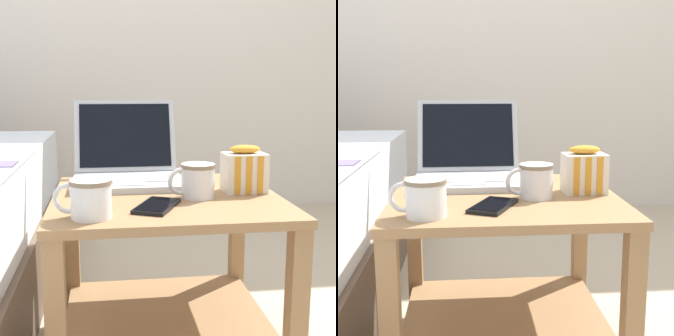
{
  "view_description": "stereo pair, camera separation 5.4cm",
  "coord_description": "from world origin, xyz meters",
  "views": [
    {
      "loc": [
        -0.15,
        -1.2,
        0.76
      ],
      "look_at": [
        0.0,
        -0.04,
        0.55
      ],
      "focal_mm": 50.0,
      "sensor_mm": 36.0,
      "label": 1
    },
    {
      "loc": [
        -0.1,
        -1.21,
        0.76
      ],
      "look_at": [
        0.0,
        -0.04,
        0.55
      ],
      "focal_mm": 50.0,
      "sensor_mm": 36.0,
      "label": 2
    }
  ],
  "objects": [
    {
      "name": "laptop",
      "position": [
        -0.09,
        0.19,
        0.52
      ],
      "size": [
        0.32,
        0.33,
        0.24
      ],
      "color": "#B7BABC",
      "rests_on": "bedside_table"
    },
    {
      "name": "snack_bag",
      "position": [
        0.22,
        0.01,
        0.53
      ],
      "size": [
        0.12,
        0.09,
        0.13
      ],
      "color": "silver",
      "rests_on": "bedside_table"
    },
    {
      "name": "cell_phone",
      "position": [
        -0.04,
        -0.13,
        0.48
      ],
      "size": [
        0.13,
        0.17,
        0.01
      ],
      "color": "black",
      "rests_on": "bedside_table"
    },
    {
      "name": "mug_front_right",
      "position": [
        0.07,
        -0.04,
        0.52
      ],
      "size": [
        0.13,
        0.09,
        0.09
      ],
      "color": "white",
      "rests_on": "bedside_table"
    },
    {
      "name": "bedside_table",
      "position": [
        0.0,
        0.0,
        0.31
      ],
      "size": [
        0.59,
        0.55,
        0.47
      ],
      "color": "#997047",
      "rests_on": "ground_plane"
    },
    {
      "name": "mug_front_left",
      "position": [
        -0.19,
        -0.19,
        0.52
      ],
      "size": [
        0.13,
        0.09,
        0.09
      ],
      "color": "white",
      "rests_on": "bedside_table"
    }
  ]
}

